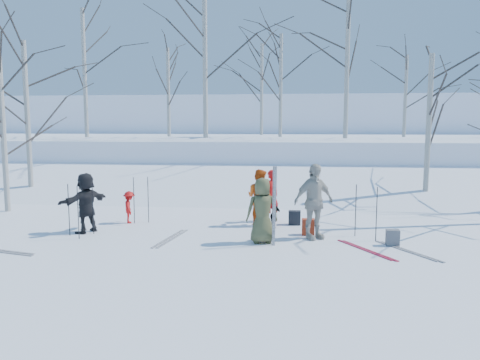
# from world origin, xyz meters

# --- Properties ---
(ground) EXTENTS (120.00, 120.00, 0.00)m
(ground) POSITION_xyz_m (0.00, 0.00, 0.00)
(ground) COLOR white
(ground) RESTS_ON ground
(snow_ramp) EXTENTS (70.00, 9.49, 4.12)m
(snow_ramp) POSITION_xyz_m (0.00, 7.00, 0.15)
(snow_ramp) COLOR white
(snow_ramp) RESTS_ON ground
(snow_plateau) EXTENTS (70.00, 18.00, 2.20)m
(snow_plateau) POSITION_xyz_m (0.00, 17.00, 1.00)
(snow_plateau) COLOR white
(snow_plateau) RESTS_ON ground
(far_hill) EXTENTS (90.00, 30.00, 6.00)m
(far_hill) POSITION_xyz_m (0.00, 38.00, 2.00)
(far_hill) COLOR white
(far_hill) RESTS_ON ground
(skier_olive_center) EXTENTS (0.87, 0.67, 1.59)m
(skier_olive_center) POSITION_xyz_m (0.75, -0.37, 0.80)
(skier_olive_center) COLOR #484B2D
(skier_olive_center) RESTS_ON ground
(skier_red_north) EXTENTS (0.66, 0.65, 1.53)m
(skier_red_north) POSITION_xyz_m (0.84, 2.15, 0.77)
(skier_red_north) COLOR red
(skier_red_north) RESTS_ON ground
(skier_redor_behind) EXTENTS (0.97, 0.90, 1.59)m
(skier_redor_behind) POSITION_xyz_m (0.54, 1.63, 0.80)
(skier_redor_behind) COLOR #CB4A0F
(skier_redor_behind) RESTS_ON ground
(skier_red_seated) EXTENTS (0.54, 0.69, 0.93)m
(skier_red_seated) POSITION_xyz_m (-3.23, 1.48, 0.47)
(skier_red_seated) COLOR red
(skier_red_seated) RESTS_ON ground
(skier_cream_east) EXTENTS (1.19, 0.98, 1.89)m
(skier_cream_east) POSITION_xyz_m (1.99, 0.18, 0.95)
(skier_cream_east) COLOR beige
(skier_cream_east) RESTS_ON ground
(skier_grey_west) EXTENTS (1.10, 1.53, 1.59)m
(skier_grey_west) POSITION_xyz_m (-3.95, 0.22, 0.80)
(skier_grey_west) COLOR black
(skier_grey_west) RESTS_ON ground
(dog) EXTENTS (0.35, 0.67, 0.54)m
(dog) POSITION_xyz_m (1.00, 1.43, 0.27)
(dog) COLOR black
(dog) RESTS_ON ground
(upright_ski_left) EXTENTS (0.11, 0.17, 1.90)m
(upright_ski_left) POSITION_xyz_m (1.05, -0.66, 0.95)
(upright_ski_left) COLOR silver
(upright_ski_left) RESTS_ON ground
(upright_ski_right) EXTENTS (0.09, 0.23, 1.89)m
(upright_ski_right) POSITION_xyz_m (1.03, -0.57, 0.95)
(upright_ski_right) COLOR silver
(upright_ski_right) RESTS_ON ground
(ski_pair_a) EXTENTS (1.88, 2.08, 0.02)m
(ski_pair_a) POSITION_xyz_m (4.07, -0.77, 0.01)
(ski_pair_a) COLOR silver
(ski_pair_a) RESTS_ON ground
(ski_pair_b) EXTENTS (1.85, 2.07, 0.02)m
(ski_pair_b) POSITION_xyz_m (3.15, -0.78, 0.01)
(ski_pair_b) COLOR maroon
(ski_pair_b) RESTS_ON ground
(ski_pair_c) EXTENTS (0.76, 1.96, 0.02)m
(ski_pair_c) POSITION_xyz_m (-1.56, -0.23, 0.01)
(ski_pair_c) COLOR silver
(ski_pair_c) RESTS_ON ground
(ski_pair_d) EXTENTS (1.07, 1.99, 0.02)m
(ski_pair_d) POSITION_xyz_m (-5.10, -1.80, 0.01)
(ski_pair_d) COLOR silver
(ski_pair_d) RESTS_ON ground
(ski_pole_a) EXTENTS (0.02, 0.02, 1.34)m
(ski_pole_a) POSITION_xyz_m (3.52, 0.14, 0.67)
(ski_pole_a) COLOR black
(ski_pole_a) RESTS_ON ground
(ski_pole_b) EXTENTS (0.02, 0.02, 1.34)m
(ski_pole_b) POSITION_xyz_m (-3.84, -0.49, 0.67)
(ski_pole_b) COLOR black
(ski_pole_b) RESTS_ON ground
(ski_pole_c) EXTENTS (0.02, 0.02, 1.34)m
(ski_pole_c) POSITION_xyz_m (0.90, 2.42, 0.67)
(ski_pole_c) COLOR black
(ski_pole_c) RESTS_ON ground
(ski_pole_d) EXTENTS (0.02, 0.02, 1.34)m
(ski_pole_d) POSITION_xyz_m (-4.24, -0.17, 0.67)
(ski_pole_d) COLOR black
(ski_pole_d) RESTS_ON ground
(ski_pole_e) EXTENTS (0.02, 0.02, 1.34)m
(ski_pole_e) POSITION_xyz_m (-2.70, 1.62, 0.67)
(ski_pole_e) COLOR black
(ski_pole_e) RESTS_ON ground
(ski_pole_f) EXTENTS (0.02, 0.02, 1.34)m
(ski_pole_f) POSITION_xyz_m (-3.70, 0.06, 0.67)
(ski_pole_f) COLOR black
(ski_pole_f) RESTS_ON ground
(ski_pole_g) EXTENTS (0.02, 0.02, 1.34)m
(ski_pole_g) POSITION_xyz_m (3.08, 0.58, 0.67)
(ski_pole_g) COLOR black
(ski_pole_g) RESTS_ON ground
(ski_pole_h) EXTENTS (0.02, 0.02, 1.34)m
(ski_pole_h) POSITION_xyz_m (-3.08, 1.46, 0.67)
(ski_pole_h) COLOR black
(ski_pole_h) RESTS_ON ground
(ski_pole_i) EXTENTS (0.02, 0.02, 1.34)m
(ski_pole_i) POSITION_xyz_m (0.40, 2.25, 0.67)
(ski_pole_i) COLOR black
(ski_pole_i) RESTS_ON ground
(backpack_red) EXTENTS (0.32, 0.22, 0.42)m
(backpack_red) POSITION_xyz_m (1.88, 0.58, 0.21)
(backpack_red) COLOR #AA331A
(backpack_red) RESTS_ON ground
(backpack_grey) EXTENTS (0.30, 0.20, 0.38)m
(backpack_grey) POSITION_xyz_m (3.83, -0.29, 0.19)
(backpack_grey) COLOR #55575C
(backpack_grey) RESTS_ON ground
(backpack_dark) EXTENTS (0.34, 0.24, 0.40)m
(backpack_dark) POSITION_xyz_m (1.54, 1.78, 0.20)
(backpack_dark) COLOR black
(backpack_dark) RESTS_ON ground
(birch_plateau_a) EXTENTS (3.77, 3.77, 4.54)m
(birch_plateau_a) POSITION_xyz_m (-4.96, 12.54, 4.47)
(birch_plateau_a) COLOR silver
(birch_plateau_a) RESTS_ON snow_plateau
(birch_plateau_b) EXTENTS (3.42, 3.42, 4.03)m
(birch_plateau_b) POSITION_xyz_m (6.99, 12.80, 4.21)
(birch_plateau_b) COLOR silver
(birch_plateau_b) RESTS_ON snow_plateau
(birch_plateau_c) EXTENTS (4.15, 4.15, 5.07)m
(birch_plateau_c) POSITION_xyz_m (0.84, 12.36, 4.74)
(birch_plateau_c) COLOR silver
(birch_plateau_c) RESTS_ON snow_plateau
(birch_plateau_d) EXTENTS (6.04, 6.04, 7.77)m
(birch_plateau_d) POSITION_xyz_m (-2.63, 10.45, 6.08)
(birch_plateau_d) COLOR silver
(birch_plateau_d) RESTS_ON snow_plateau
(birch_plateau_e) EXTENTS (4.30, 4.30, 5.28)m
(birch_plateau_e) POSITION_xyz_m (-0.37, 16.30, 4.84)
(birch_plateau_e) COLOR silver
(birch_plateau_e) RESTS_ON snow_plateau
(birch_plateau_g) EXTENTS (5.29, 5.29, 6.70)m
(birch_plateau_g) POSITION_xyz_m (3.86, 10.47, 5.55)
(birch_plateau_g) COLOR silver
(birch_plateau_g) RESTS_ON snow_plateau
(birch_plateau_h) EXTENTS (4.92, 4.92, 6.17)m
(birch_plateau_h) POSITION_xyz_m (-8.65, 10.78, 5.29)
(birch_plateau_h) COLOR silver
(birch_plateau_h) RESTS_ON snow_plateau
(birch_edge_a) EXTENTS (4.24, 4.24, 5.21)m
(birch_edge_a) POSITION_xyz_m (-7.86, 2.82, 2.60)
(birch_edge_a) COLOR silver
(birch_edge_a) RESTS_ON ground
(birch_edge_d) EXTENTS (4.79, 4.79, 5.98)m
(birch_edge_d) POSITION_xyz_m (-8.65, 5.59, 2.99)
(birch_edge_d) COLOR silver
(birch_edge_d) RESTS_ON ground
(birch_edge_e) EXTENTS (4.30, 4.30, 5.28)m
(birch_edge_e) POSITION_xyz_m (6.20, 5.73, 2.64)
(birch_edge_e) COLOR silver
(birch_edge_e) RESTS_ON ground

